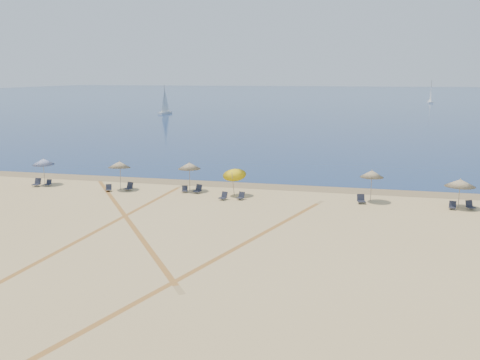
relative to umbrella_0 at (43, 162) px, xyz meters
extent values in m
plane|color=tan|center=(18.60, -19.86, -2.18)|extent=(160.00, 160.00, 0.00)
plane|color=#0C2151|center=(18.60, 205.14, -2.18)|extent=(500.00, 500.00, 0.00)
plane|color=olive|center=(18.60, 4.14, -2.18)|extent=(500.00, 500.00, 0.00)
cylinder|color=gray|center=(0.00, -0.03, -1.02)|extent=(0.05, 0.13, 2.34)
cone|color=white|center=(0.00, 0.00, 0.00)|extent=(1.99, 2.01, 0.62)
sphere|color=gray|center=(0.00, 0.00, 0.30)|extent=(0.08, 0.08, 0.08)
cylinder|color=gray|center=(7.78, -0.27, -0.96)|extent=(0.05, 0.24, 2.44)
cone|color=beige|center=(7.78, -0.35, 0.11)|extent=(1.98, 2.02, 0.70)
sphere|color=gray|center=(7.78, -0.35, 0.41)|extent=(0.08, 0.08, 0.08)
cylinder|color=gray|center=(13.98, 0.51, -0.97)|extent=(0.05, 0.05, 2.43)
cone|color=beige|center=(13.98, 0.51, 0.10)|extent=(1.96, 1.96, 0.55)
sphere|color=gray|center=(13.98, 0.51, 0.40)|extent=(0.08, 0.08, 0.08)
cylinder|color=gray|center=(18.22, -0.78, -1.09)|extent=(0.05, 0.94, 2.21)
cone|color=yellow|center=(18.22, -0.38, -0.13)|extent=(1.96, 2.02, 1.25)
sphere|color=gray|center=(18.22, -0.38, 0.17)|extent=(0.08, 0.08, 0.08)
cylinder|color=gray|center=(29.40, 0.11, -0.95)|extent=(0.05, 0.05, 2.47)
cone|color=beige|center=(29.40, 0.11, 0.13)|extent=(1.87, 1.87, 0.55)
sphere|color=gray|center=(29.40, 0.11, 0.43)|extent=(0.08, 0.08, 0.08)
cylinder|color=gray|center=(35.94, -0.32, -1.12)|extent=(0.05, 0.05, 2.13)
cone|color=beige|center=(35.94, -0.32, -0.20)|extent=(2.27, 2.27, 0.55)
sphere|color=gray|center=(35.94, -0.32, 0.10)|extent=(0.08, 0.08, 0.08)
cube|color=black|center=(-0.35, -0.85, -1.98)|extent=(0.62, 0.62, 0.06)
cube|color=black|center=(-0.34, -0.55, -1.72)|extent=(0.61, 0.24, 0.54)
cylinder|color=#A5A5AD|center=(-0.60, -1.07, -2.08)|extent=(0.03, 0.03, 0.20)
cylinder|color=#A5A5AD|center=(-0.11, -1.08, -2.08)|extent=(0.03, 0.03, 0.20)
cube|color=black|center=(0.56, -0.43, -2.02)|extent=(0.50, 0.50, 0.04)
cube|color=black|center=(0.56, -0.18, -1.81)|extent=(0.50, 0.19, 0.44)
cylinder|color=#A5A5AD|center=(0.37, -0.61, -2.10)|extent=(0.02, 0.02, 0.16)
cylinder|color=#A5A5AD|center=(0.76, -0.60, -2.10)|extent=(0.02, 0.02, 0.16)
cube|color=black|center=(7.04, -1.17, -2.02)|extent=(0.64, 0.64, 0.05)
cube|color=black|center=(6.96, -0.94, -1.80)|extent=(0.53, 0.34, 0.45)
cylinder|color=#A5A5AD|center=(6.86, -1.42, -2.10)|extent=(0.02, 0.02, 0.16)
cylinder|color=#A5A5AD|center=(7.23, -1.28, -2.10)|extent=(0.02, 0.02, 0.16)
cube|color=black|center=(8.60, -0.53, -1.99)|extent=(0.73, 0.73, 0.05)
cube|color=black|center=(8.67, -0.24, -1.72)|extent=(0.64, 0.36, 0.54)
cylinder|color=#A5A5AD|center=(8.36, -0.69, -2.08)|extent=(0.03, 0.03, 0.20)
cylinder|color=#A5A5AD|center=(8.83, -0.80, -2.08)|extent=(0.03, 0.03, 0.20)
cube|color=black|center=(13.71, -0.11, -2.02)|extent=(0.59, 0.59, 0.04)
cube|color=black|center=(13.65, 0.12, -1.81)|extent=(0.51, 0.30, 0.43)
cylinder|color=#A5A5AD|center=(13.53, -0.34, -2.10)|extent=(0.02, 0.02, 0.16)
cylinder|color=#A5A5AD|center=(13.90, -0.24, -2.10)|extent=(0.02, 0.02, 0.16)
cube|color=black|center=(14.82, -0.10, -1.98)|extent=(0.79, 0.79, 0.06)
cube|color=black|center=(14.93, 0.17, -1.72)|extent=(0.65, 0.43, 0.54)
cylinder|color=#A5A5AD|center=(14.59, -0.24, -2.08)|extent=(0.03, 0.03, 0.20)
cylinder|color=#A5A5AD|center=(15.04, -0.41, -2.08)|extent=(0.03, 0.03, 0.20)
cube|color=black|center=(17.61, -1.94, -2.01)|extent=(0.71, 0.71, 0.05)
cube|color=black|center=(17.71, -1.70, -1.77)|extent=(0.58, 0.39, 0.48)
cylinder|color=#A5A5AD|center=(17.41, -2.06, -2.09)|extent=(0.02, 0.02, 0.18)
cylinder|color=#A5A5AD|center=(17.81, -2.22, -2.09)|extent=(0.02, 0.02, 0.18)
cube|color=black|center=(19.00, -1.56, -2.01)|extent=(0.64, 0.64, 0.05)
cube|color=black|center=(19.07, -1.31, -1.79)|extent=(0.55, 0.33, 0.46)
cylinder|color=#A5A5AD|center=(18.80, -1.69, -2.10)|extent=(0.02, 0.02, 0.17)
cylinder|color=#A5A5AD|center=(19.20, -1.80, -2.10)|extent=(0.02, 0.02, 0.17)
cube|color=black|center=(28.69, -0.63, -1.99)|extent=(0.71, 0.71, 0.05)
cube|color=black|center=(28.62, -0.35, -1.73)|extent=(0.63, 0.34, 0.53)
cylinder|color=#A5A5AD|center=(28.46, -0.90, -2.09)|extent=(0.03, 0.03, 0.19)
cylinder|color=#A5A5AD|center=(28.92, -0.79, -2.09)|extent=(0.03, 0.03, 0.19)
cube|color=black|center=(35.42, -0.93, -2.02)|extent=(0.60, 0.60, 0.05)
cube|color=black|center=(35.47, -0.69, -1.79)|extent=(0.54, 0.29, 0.46)
cylinder|color=#A5A5AD|center=(35.22, -1.08, -2.10)|extent=(0.02, 0.02, 0.17)
cylinder|color=#A5A5AD|center=(35.62, -1.16, -2.10)|extent=(0.02, 0.02, 0.17)
cube|color=black|center=(36.80, -0.64, -2.00)|extent=(0.74, 0.74, 0.05)
cube|color=black|center=(36.69, -0.39, -1.76)|extent=(0.59, 0.42, 0.50)
cylinder|color=#A5A5AD|center=(36.60, -0.94, -2.09)|extent=(0.02, 0.02, 0.18)
cylinder|color=#A5A5AD|center=(37.00, -0.75, -2.09)|extent=(0.02, 0.02, 0.18)
cube|color=white|center=(-20.83, 84.41, -1.90)|extent=(2.21, 5.18, 0.55)
cylinder|color=gray|center=(-20.83, 84.41, 1.66)|extent=(0.11, 0.11, 7.32)
cube|color=white|center=(52.94, 154.29, -1.88)|extent=(1.53, 5.43, 0.59)
cylinder|color=gray|center=(52.94, 154.29, 1.94)|extent=(0.12, 0.12, 7.85)
plane|color=tan|center=(11.71, -12.24, -2.18)|extent=(29.56, 29.56, 0.00)
plane|color=tan|center=(11.77, -11.14, -2.18)|extent=(29.56, 29.56, 0.00)
plane|color=tan|center=(20.93, -14.74, -2.18)|extent=(35.31, 35.31, 0.00)
plane|color=tan|center=(21.27, -13.70, -2.18)|extent=(35.31, 35.31, 0.00)
plane|color=tan|center=(12.34, -8.73, -2.18)|extent=(39.08, 39.08, 0.00)
plane|color=tan|center=(11.69, -7.84, -2.18)|extent=(39.08, 39.08, 0.00)
camera|label=1|loc=(28.15, -41.26, 7.92)|focal=38.33mm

